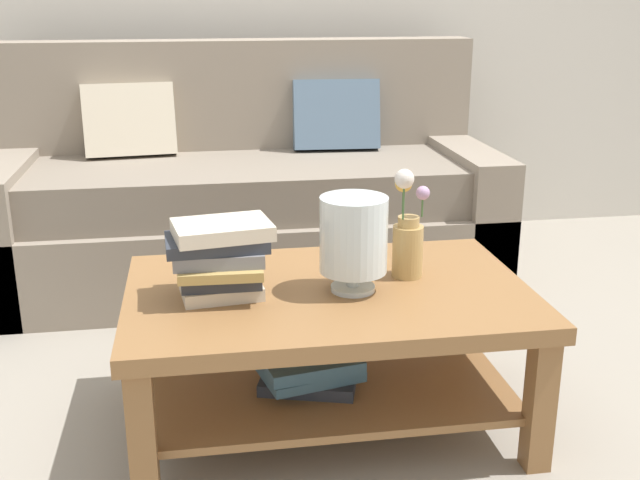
{
  "coord_description": "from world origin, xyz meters",
  "views": [
    {
      "loc": [
        -0.36,
        -2.47,
        1.28
      ],
      "look_at": [
        0.01,
        -0.24,
        0.55
      ],
      "focal_mm": 43.34,
      "sensor_mm": 36.0,
      "label": 1
    }
  ],
  "objects_px": {
    "flower_pitcher": "(408,235)",
    "couch": "(245,200)",
    "book_stack_main": "(220,257)",
    "glass_hurricane_vase": "(354,237)",
    "coffee_table": "(327,328)"
  },
  "relations": [
    {
      "from": "book_stack_main",
      "to": "flower_pitcher",
      "type": "relative_size",
      "value": 0.9
    },
    {
      "from": "book_stack_main",
      "to": "flower_pitcher",
      "type": "bearing_deg",
      "value": 6.88
    },
    {
      "from": "coffee_table",
      "to": "book_stack_main",
      "type": "xyz_separation_m",
      "value": [
        -0.31,
        -0.0,
        0.24
      ]
    },
    {
      "from": "coffee_table",
      "to": "flower_pitcher",
      "type": "height_order",
      "value": "flower_pitcher"
    },
    {
      "from": "book_stack_main",
      "to": "glass_hurricane_vase",
      "type": "xyz_separation_m",
      "value": [
        0.38,
        -0.02,
        0.05
      ]
    },
    {
      "from": "couch",
      "to": "flower_pitcher",
      "type": "distance_m",
      "value": 1.36
    },
    {
      "from": "coffee_table",
      "to": "glass_hurricane_vase",
      "type": "bearing_deg",
      "value": -19.81
    },
    {
      "from": "coffee_table",
      "to": "flower_pitcher",
      "type": "distance_m",
      "value": 0.37
    },
    {
      "from": "glass_hurricane_vase",
      "to": "book_stack_main",
      "type": "bearing_deg",
      "value": 176.78
    },
    {
      "from": "couch",
      "to": "glass_hurricane_vase",
      "type": "bearing_deg",
      "value": -80.84
    },
    {
      "from": "book_stack_main",
      "to": "couch",
      "type": "bearing_deg",
      "value": 83.34
    },
    {
      "from": "book_stack_main",
      "to": "glass_hurricane_vase",
      "type": "height_order",
      "value": "glass_hurricane_vase"
    },
    {
      "from": "book_stack_main",
      "to": "glass_hurricane_vase",
      "type": "bearing_deg",
      "value": -3.22
    },
    {
      "from": "coffee_table",
      "to": "book_stack_main",
      "type": "distance_m",
      "value": 0.39
    },
    {
      "from": "flower_pitcher",
      "to": "couch",
      "type": "bearing_deg",
      "value": 107.55
    }
  ]
}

